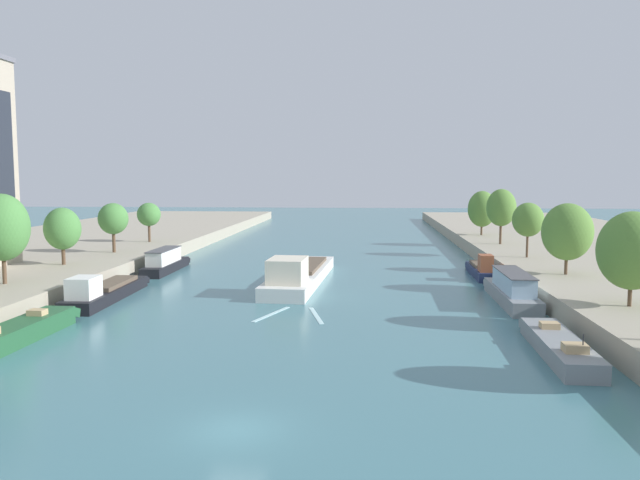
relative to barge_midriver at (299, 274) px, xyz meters
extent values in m
plane|color=#42757F|center=(1.32, -37.70, -1.03)|extent=(400.00, 400.00, 0.00)
cube|color=#A89E89|center=(-36.57, 17.30, -0.13)|extent=(36.00, 170.00, 1.80)
cube|color=#A89E89|center=(39.21, 17.30, -0.13)|extent=(36.00, 170.00, 1.80)
cube|color=silver|center=(0.06, 1.08, -0.43)|extent=(5.55, 23.23, 1.21)
cube|color=silver|center=(0.70, 12.92, -0.31)|extent=(4.16, 1.47, 0.97)
cube|color=silver|center=(0.06, 1.08, 0.21)|extent=(5.64, 23.23, 0.06)
cube|color=beige|center=(-0.36, -6.74, 1.35)|extent=(3.48, 4.77, 2.23)
cube|color=black|center=(-0.24, -4.43, 1.69)|extent=(2.59, 0.17, 0.62)
cube|color=brown|center=(0.18, 3.38, 0.42)|extent=(4.01, 12.14, 0.36)
cylinder|color=#232328|center=(0.33, -5.86, 0.79)|extent=(0.07, 0.07, 1.10)
cube|color=silver|center=(2.94, -14.83, -1.02)|extent=(1.69, 5.93, 0.03)
cube|color=silver|center=(-0.66, -14.64, -1.02)|extent=(2.30, 5.79, 0.03)
cube|color=#235633|center=(-16.13, -24.44, -0.42)|extent=(2.55, 11.56, 1.23)
cube|color=#235633|center=(-15.98, -18.34, -0.30)|extent=(2.18, 1.31, 0.98)
cube|color=#235633|center=(-16.13, -24.44, 0.22)|extent=(2.59, 11.56, 0.06)
cube|color=tan|center=(-16.07, -21.91, 0.45)|extent=(1.16, 0.93, 0.40)
cube|color=black|center=(-16.29, -9.57, -0.54)|extent=(3.07, 14.16, 0.98)
cube|color=black|center=(-16.47, -2.17, -0.44)|extent=(2.63, 1.27, 0.85)
cube|color=black|center=(-16.29, -9.57, -0.02)|extent=(3.13, 14.16, 0.06)
cube|color=white|center=(-16.18, -14.36, 0.88)|extent=(2.12, 2.87, 1.74)
cube|color=black|center=(-16.21, -12.94, 1.14)|extent=(1.64, 0.07, 0.49)
cube|color=brown|center=(-16.33, -8.16, 0.19)|extent=(2.31, 7.38, 0.36)
cylinder|color=#232328|center=(-15.78, -13.79, 0.56)|extent=(0.07, 0.07, 1.10)
cube|color=black|center=(-16.40, 7.30, -0.54)|extent=(2.32, 11.34, 0.99)
cube|color=black|center=(-16.43, 13.31, -0.44)|extent=(2.17, 1.22, 0.86)
cube|color=black|center=(-16.40, 7.30, -0.02)|extent=(2.37, 11.34, 0.06)
cube|color=white|center=(-16.40, 6.73, 0.80)|extent=(1.90, 7.26, 1.57)
cube|color=#4C4C51|center=(-16.40, 6.73, 1.62)|extent=(2.03, 7.47, 0.08)
cylinder|color=#232328|center=(-16.05, 3.90, 0.56)|extent=(0.07, 0.07, 1.10)
cube|color=gray|center=(18.72, -24.92, -0.51)|extent=(2.70, 11.38, 1.05)
cube|color=gray|center=(18.90, -18.91, -0.40)|extent=(2.27, 1.29, 0.89)
cube|color=gray|center=(18.72, -24.92, 0.05)|extent=(2.75, 11.38, 0.06)
cube|color=tan|center=(18.79, -22.43, 0.28)|extent=(1.20, 0.94, 0.40)
cube|color=tan|center=(18.62, -28.08, 0.32)|extent=(1.33, 1.14, 0.48)
cylinder|color=#232328|center=(18.96, -28.32, 0.63)|extent=(0.07, 0.07, 1.10)
cube|color=gray|center=(19.48, -8.44, -0.46)|extent=(2.61, 12.88, 1.15)
cube|color=gray|center=(19.55, -1.66, -0.34)|extent=(2.36, 1.27, 0.94)
cube|color=gray|center=(19.48, -8.44, 0.14)|extent=(2.66, 12.88, 0.06)
cube|color=#9EBCD6|center=(19.47, -9.08, 0.94)|extent=(2.11, 8.25, 1.53)
cube|color=#4C4C51|center=(19.47, -9.08, 1.75)|extent=(2.27, 8.49, 0.08)
cylinder|color=#232328|center=(19.81, -12.30, 0.72)|extent=(0.07, 0.07, 1.10)
cube|color=#1E284C|center=(19.41, 6.50, -0.56)|extent=(1.94, 9.84, 0.95)
cube|color=#1E284C|center=(19.48, 11.75, -0.47)|extent=(1.73, 1.23, 0.83)
cube|color=#1E284C|center=(19.41, 6.50, -0.06)|extent=(1.97, 9.84, 0.06)
cube|color=#9E5133|center=(19.36, 3.16, 0.86)|extent=(1.38, 1.98, 1.78)
cube|color=black|center=(19.38, 4.15, 1.13)|extent=(1.08, 0.05, 0.50)
cube|color=brown|center=(19.42, 7.48, 0.15)|extent=(1.48, 5.12, 0.36)
cylinder|color=#232328|center=(19.64, 3.55, 0.52)|extent=(0.07, 0.07, 1.10)
cylinder|color=brown|center=(-24.03, -12.45, 2.41)|extent=(0.35, 0.35, 3.27)
ellipsoid|color=#4C8942|center=(-24.03, -12.45, 5.62)|extent=(4.47, 4.47, 5.73)
cylinder|color=brown|center=(-24.70, -0.54, 2.05)|extent=(0.38, 0.38, 2.57)
ellipsoid|color=#4C8942|center=(-24.70, -0.54, 4.54)|extent=(3.73, 3.73, 4.37)
cylinder|color=brown|center=(-23.79, 10.44, 2.30)|extent=(0.39, 0.39, 3.06)
ellipsoid|color=#4C8942|center=(-23.79, 10.44, 4.87)|extent=(3.58, 3.58, 3.77)
cylinder|color=brown|center=(-23.79, 22.96, 2.26)|extent=(0.35, 0.35, 2.97)
ellipsoid|color=#4C8942|center=(-23.79, 22.96, 4.64)|extent=(3.27, 3.27, 3.28)
cylinder|color=brown|center=(25.47, -18.22, 1.99)|extent=(0.28, 0.28, 2.44)
ellipsoid|color=#568438|center=(25.47, -18.22, 4.73)|extent=(4.74, 4.74, 5.53)
cylinder|color=brown|center=(25.54, -3.50, 2.05)|extent=(0.30, 0.30, 2.55)
ellipsoid|color=#568438|center=(25.54, -3.50, 4.79)|extent=(4.66, 4.66, 5.34)
cylinder|color=brown|center=(25.07, 9.20, 2.39)|extent=(0.26, 0.26, 3.24)
ellipsoid|color=#568438|center=(25.07, 9.20, 5.07)|extent=(3.52, 3.52, 3.86)
cylinder|color=brown|center=(25.05, 23.67, 2.56)|extent=(0.33, 0.33, 3.58)
ellipsoid|color=#568438|center=(25.05, 23.67, 5.74)|extent=(3.99, 3.99, 5.06)
cylinder|color=brown|center=(24.90, 37.25, 2.05)|extent=(0.31, 0.31, 2.56)
ellipsoid|color=#568438|center=(24.90, 37.25, 4.89)|extent=(4.41, 4.41, 5.66)
camera|label=1|loc=(6.94, -63.74, 9.87)|focal=35.48mm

